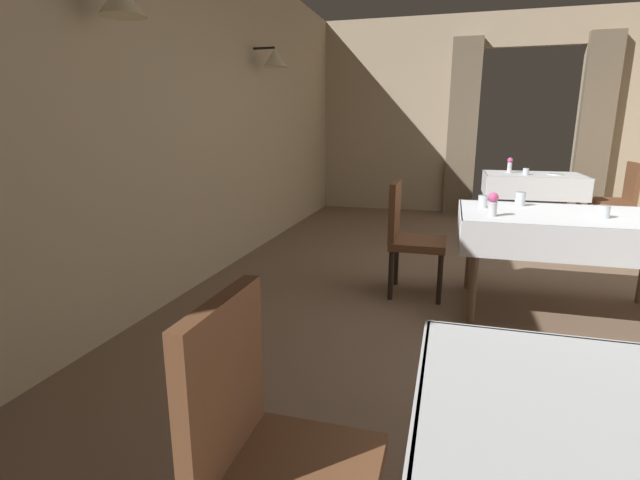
{
  "coord_description": "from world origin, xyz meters",
  "views": [
    {
      "loc": [
        -1.05,
        -3.65,
        1.36
      ],
      "look_at": [
        -2.13,
        0.21,
        0.38
      ],
      "focal_mm": 26.05,
      "sensor_mm": 36.0,
      "label": 1
    }
  ],
  "objects_px": {
    "glass_mid_d": "(520,199)",
    "flower_vase_mid": "(493,203)",
    "chair_near_left": "(266,448)",
    "chair_far_right": "(619,196)",
    "plate_far_c": "(556,174)",
    "glass_mid_c": "(483,201)",
    "chair_mid_left": "(408,233)",
    "glass_far_b": "(526,171)",
    "flower_vase_far": "(510,164)",
    "glass_mid_b": "(604,212)",
    "dining_table_mid": "(569,225)",
    "dining_table_far": "(533,182)"
  },
  "relations": [
    {
      "from": "glass_mid_c",
      "to": "chair_mid_left",
      "type": "bearing_deg",
      "value": -179.65
    },
    {
      "from": "dining_table_far",
      "to": "chair_far_right",
      "type": "xyz_separation_m",
      "value": [
        1.0,
        -0.12,
        -0.13
      ]
    },
    {
      "from": "dining_table_far",
      "to": "plate_far_c",
      "type": "xyz_separation_m",
      "value": [
        0.26,
        -0.04,
        0.11
      ]
    },
    {
      "from": "chair_near_left",
      "to": "glass_far_b",
      "type": "relative_size",
      "value": 10.7
    },
    {
      "from": "chair_near_left",
      "to": "dining_table_far",
      "type": "bearing_deg",
      "value": 75.32
    },
    {
      "from": "chair_mid_left",
      "to": "flower_vase_far",
      "type": "xyz_separation_m",
      "value": [
        1.07,
        3.07,
        0.34
      ]
    },
    {
      "from": "chair_near_left",
      "to": "glass_far_b",
      "type": "height_order",
      "value": "chair_near_left"
    },
    {
      "from": "chair_far_right",
      "to": "glass_mid_b",
      "type": "distance_m",
      "value": 3.22
    },
    {
      "from": "flower_vase_far",
      "to": "glass_mid_c",
      "type": "bearing_deg",
      "value": -99.51
    },
    {
      "from": "chair_mid_left",
      "to": "dining_table_mid",
      "type": "bearing_deg",
      "value": -5.09
    },
    {
      "from": "chair_near_left",
      "to": "glass_far_b",
      "type": "xyz_separation_m",
      "value": [
        1.37,
        5.52,
        0.28
      ]
    },
    {
      "from": "glass_mid_b",
      "to": "plate_far_c",
      "type": "bearing_deg",
      "value": 84.72
    },
    {
      "from": "glass_far_b",
      "to": "plate_far_c",
      "type": "height_order",
      "value": "glass_far_b"
    },
    {
      "from": "glass_mid_d",
      "to": "flower_vase_mid",
      "type": "bearing_deg",
      "value": -115.06
    },
    {
      "from": "dining_table_mid",
      "to": "glass_mid_d",
      "type": "xyz_separation_m",
      "value": [
        -0.31,
        0.28,
        0.14
      ]
    },
    {
      "from": "chair_far_right",
      "to": "glass_far_b",
      "type": "bearing_deg",
      "value": -177.54
    },
    {
      "from": "glass_far_b",
      "to": "plate_far_c",
      "type": "xyz_separation_m",
      "value": [
        0.38,
        0.12,
        -0.04
      ]
    },
    {
      "from": "glass_mid_d",
      "to": "plate_far_c",
      "type": "distance_m",
      "value": 2.84
    },
    {
      "from": "chair_near_left",
      "to": "chair_far_right",
      "type": "relative_size",
      "value": 1.0
    },
    {
      "from": "glass_mid_b",
      "to": "plate_far_c",
      "type": "distance_m",
      "value": 3.12
    },
    {
      "from": "flower_vase_mid",
      "to": "glass_mid_c",
      "type": "distance_m",
      "value": 0.36
    },
    {
      "from": "flower_vase_mid",
      "to": "glass_mid_b",
      "type": "relative_size",
      "value": 1.95
    },
    {
      "from": "flower_vase_mid",
      "to": "plate_far_c",
      "type": "relative_size",
      "value": 0.84
    },
    {
      "from": "chair_near_left",
      "to": "flower_vase_far",
      "type": "distance_m",
      "value": 5.94
    },
    {
      "from": "glass_mid_d",
      "to": "glass_far_b",
      "type": "distance_m",
      "value": 2.64
    },
    {
      "from": "chair_mid_left",
      "to": "chair_far_right",
      "type": "relative_size",
      "value": 1.0
    },
    {
      "from": "flower_vase_far",
      "to": "glass_far_b",
      "type": "xyz_separation_m",
      "value": [
        0.17,
        -0.29,
        -0.06
      ]
    },
    {
      "from": "glass_mid_b",
      "to": "flower_vase_far",
      "type": "relative_size",
      "value": 0.43
    },
    {
      "from": "chair_far_right",
      "to": "plate_far_c",
      "type": "bearing_deg",
      "value": 174.4
    },
    {
      "from": "chair_near_left",
      "to": "flower_vase_mid",
      "type": "xyz_separation_m",
      "value": [
        0.73,
        2.39,
        0.33
      ]
    },
    {
      "from": "glass_mid_b",
      "to": "glass_mid_c",
      "type": "distance_m",
      "value": 0.8
    },
    {
      "from": "chair_far_right",
      "to": "dining_table_mid",
      "type": "bearing_deg",
      "value": -112.34
    },
    {
      "from": "chair_far_right",
      "to": "plate_far_c",
      "type": "distance_m",
      "value": 0.78
    },
    {
      "from": "chair_near_left",
      "to": "glass_mid_b",
      "type": "distance_m",
      "value": 2.94
    },
    {
      "from": "chair_far_right",
      "to": "flower_vase_far",
      "type": "height_order",
      "value": "flower_vase_far"
    },
    {
      "from": "glass_mid_d",
      "to": "flower_vase_far",
      "type": "distance_m",
      "value": 2.9
    },
    {
      "from": "chair_far_right",
      "to": "glass_mid_d",
      "type": "height_order",
      "value": "chair_far_right"
    },
    {
      "from": "dining_table_mid",
      "to": "flower_vase_mid",
      "type": "height_order",
      "value": "flower_vase_mid"
    },
    {
      "from": "dining_table_mid",
      "to": "glass_mid_d",
      "type": "distance_m",
      "value": 0.44
    },
    {
      "from": "glass_far_b",
      "to": "chair_mid_left",
      "type": "bearing_deg",
      "value": -113.97
    },
    {
      "from": "chair_far_right",
      "to": "flower_vase_far",
      "type": "distance_m",
      "value": 1.36
    },
    {
      "from": "dining_table_far",
      "to": "glass_mid_b",
      "type": "relative_size",
      "value": 14.27
    },
    {
      "from": "dining_table_far",
      "to": "glass_mid_c",
      "type": "relative_size",
      "value": 12.81
    },
    {
      "from": "flower_vase_mid",
      "to": "chair_far_right",
      "type": "bearing_deg",
      "value": 61.05
    },
    {
      "from": "chair_near_left",
      "to": "glass_far_b",
      "type": "distance_m",
      "value": 5.69
    },
    {
      "from": "chair_mid_left",
      "to": "glass_mid_c",
      "type": "relative_size",
      "value": 9.71
    },
    {
      "from": "chair_mid_left",
      "to": "flower_vase_mid",
      "type": "xyz_separation_m",
      "value": [
        0.6,
        -0.35,
        0.33
      ]
    },
    {
      "from": "chair_near_left",
      "to": "dining_table_mid",
      "type": "bearing_deg",
      "value": 64.06
    },
    {
      "from": "flower_vase_mid",
      "to": "glass_mid_c",
      "type": "relative_size",
      "value": 1.75
    },
    {
      "from": "chair_near_left",
      "to": "flower_vase_mid",
      "type": "bearing_deg",
      "value": 73.04
    }
  ]
}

